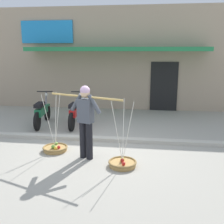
{
  "coord_description": "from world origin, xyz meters",
  "views": [
    {
      "loc": [
        1.25,
        -6.23,
        2.45
      ],
      "look_at": [
        0.35,
        0.6,
        0.85
      ],
      "focal_mm": 42.65,
      "sensor_mm": 36.0,
      "label": 1
    }
  ],
  "objects_px": {
    "fruit_vendor": "(86,117)",
    "fruit_basket_left_side": "(122,163)",
    "fruit_basket_right_side": "(55,148)",
    "motorcycle_nearest_shop": "(42,112)",
    "motorcycle_second_in_row": "(76,113)"
  },
  "relations": [
    {
      "from": "fruit_vendor",
      "to": "motorcycle_second_in_row",
      "type": "height_order",
      "value": "fruit_vendor"
    },
    {
      "from": "motorcycle_nearest_shop",
      "to": "fruit_vendor",
      "type": "bearing_deg",
      "value": -50.7
    },
    {
      "from": "fruit_vendor",
      "to": "motorcycle_second_in_row",
      "type": "distance_m",
      "value": 2.84
    },
    {
      "from": "motorcycle_second_in_row",
      "to": "fruit_basket_right_side",
      "type": "bearing_deg",
      "value": -88.24
    },
    {
      "from": "fruit_basket_right_side",
      "to": "fruit_vendor",
      "type": "bearing_deg",
      "value": -21.04
    },
    {
      "from": "motorcycle_nearest_shop",
      "to": "motorcycle_second_in_row",
      "type": "distance_m",
      "value": 1.14
    },
    {
      "from": "fruit_vendor",
      "to": "motorcycle_nearest_shop",
      "type": "xyz_separation_m",
      "value": [
        -2.08,
        2.54,
        -0.53
      ]
    },
    {
      "from": "fruit_vendor",
      "to": "fruit_basket_left_side",
      "type": "distance_m",
      "value": 1.3
    },
    {
      "from": "fruit_vendor",
      "to": "fruit_basket_left_side",
      "type": "xyz_separation_m",
      "value": [
        0.87,
        -0.34,
        -0.9
      ]
    },
    {
      "from": "fruit_vendor",
      "to": "motorcycle_second_in_row",
      "type": "bearing_deg",
      "value": 109.76
    },
    {
      "from": "fruit_basket_left_side",
      "to": "motorcycle_second_in_row",
      "type": "bearing_deg",
      "value": 121.51
    },
    {
      "from": "fruit_basket_left_side",
      "to": "motorcycle_nearest_shop",
      "type": "relative_size",
      "value": 0.8
    },
    {
      "from": "fruit_basket_right_side",
      "to": "motorcycle_nearest_shop",
      "type": "xyz_separation_m",
      "value": [
        -1.2,
        2.2,
        0.38
      ]
    },
    {
      "from": "motorcycle_nearest_shop",
      "to": "fruit_basket_left_side",
      "type": "bearing_deg",
      "value": -44.28
    },
    {
      "from": "fruit_basket_left_side",
      "to": "motorcycle_nearest_shop",
      "type": "height_order",
      "value": "fruit_basket_left_side"
    }
  ]
}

